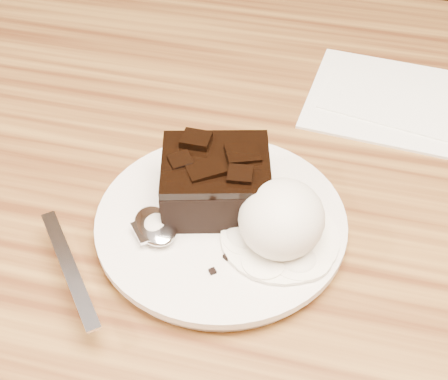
% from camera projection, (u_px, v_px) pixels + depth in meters
% --- Properties ---
extents(plate, '(0.21, 0.21, 0.02)m').
position_uv_depth(plate, '(221.00, 225.00, 0.53)').
color(plate, white).
rests_on(plate, dining_table).
extents(brownie, '(0.10, 0.10, 0.04)m').
position_uv_depth(brownie, '(216.00, 184.00, 0.53)').
color(brownie, black).
rests_on(brownie, plate).
extents(ice_cream_scoop, '(0.07, 0.07, 0.06)m').
position_uv_depth(ice_cream_scoop, '(282.00, 219.00, 0.49)').
color(ice_cream_scoop, silver).
rests_on(ice_cream_scoop, plate).
extents(melt_puddle, '(0.10, 0.10, 0.00)m').
position_uv_depth(melt_puddle, '(280.00, 238.00, 0.51)').
color(melt_puddle, white).
rests_on(melt_puddle, plate).
extents(spoon, '(0.14, 0.16, 0.01)m').
position_uv_depth(spoon, '(155.00, 227.00, 0.51)').
color(spoon, silver).
rests_on(spoon, plate).
extents(napkin, '(0.16, 0.16, 0.01)m').
position_uv_depth(napkin, '(382.00, 98.00, 0.67)').
color(napkin, white).
rests_on(napkin, dining_table).
extents(crumb_a, '(0.01, 0.01, 0.00)m').
position_uv_depth(crumb_a, '(228.00, 256.00, 0.49)').
color(crumb_a, black).
rests_on(crumb_a, plate).
extents(crumb_b, '(0.01, 0.01, 0.00)m').
position_uv_depth(crumb_b, '(213.00, 271.00, 0.48)').
color(crumb_b, black).
rests_on(crumb_b, plate).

